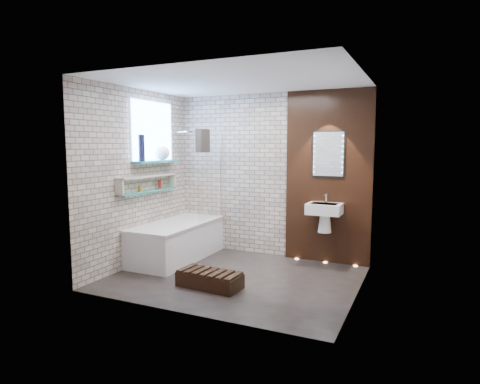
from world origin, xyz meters
The scene contains 15 objects.
ground centered at (0.00, 0.00, 0.00)m, with size 3.20×3.20×0.00m, color black.
room_shell centered at (0.00, 0.00, 1.30)m, with size 3.24×3.20×2.60m.
walnut_panel centered at (0.95, 1.27, 1.30)m, with size 1.30×0.06×2.60m, color black.
clerestory_window centered at (-1.57, 0.35, 1.90)m, with size 0.18×1.00×0.94m.
display_niche centered at (-1.53, 0.15, 1.20)m, with size 0.14×1.30×0.26m.
bathtub centered at (-1.22, 0.45, 0.29)m, with size 0.79×1.74×0.70m.
bath_screen centered at (-0.87, 0.89, 1.28)m, with size 0.01×0.78×1.40m, color white.
towel centered at (-0.87, 0.67, 1.85)m, with size 0.11×0.27×0.36m, color #292420.
shower_head centered at (-1.30, 0.95, 2.00)m, with size 0.18×0.18×0.02m, color silver.
washbasin centered at (0.95, 1.07, 0.79)m, with size 0.50×0.36×0.58m.
led_mirror centered at (0.95, 1.23, 1.65)m, with size 0.50×0.02×0.70m.
walnut_step centered at (-0.13, -0.48, 0.09)m, with size 0.81×0.36×0.18m, color black.
niche_bottles centered at (-1.53, 0.26, 1.16)m, with size 0.05×0.54×0.13m.
sill_vases centered at (-1.50, 0.37, 1.68)m, with size 0.22×0.67×0.39m.
floor_uplights centered at (0.95, 1.20, 0.01)m, with size 0.96×0.06×0.01m.
Camera 1 is at (2.28, -4.84, 1.78)m, focal length 30.48 mm.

